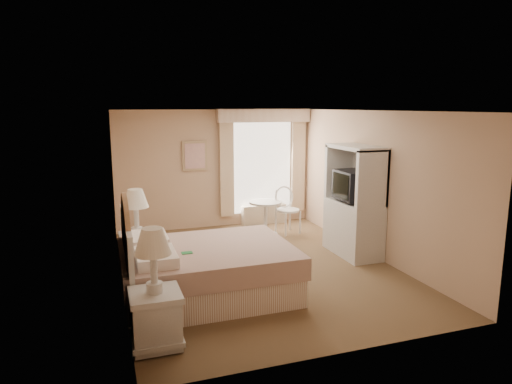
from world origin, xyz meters
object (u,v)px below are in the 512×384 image
object	(u,v)px
nightstand_far	(138,242)
cafe_chair	(286,206)
bed	(200,269)
nightstand_near	(155,304)
round_table	(266,213)
armoire	(354,210)

from	to	relation	value
nightstand_far	cafe_chair	size ratio (longest dim) A/B	1.37
bed	cafe_chair	distance (m)	3.49
nightstand_near	round_table	size ratio (longest dim) A/B	1.89
bed	nightstand_far	xyz separation A→B (m)	(-0.73, 1.16, 0.11)
round_table	armoire	world-z (taller)	armoire
round_table	armoire	distance (m)	1.96
bed	nightstand_near	xyz separation A→B (m)	(-0.73, -1.19, 0.11)
bed	nightstand_near	distance (m)	1.40
cafe_chair	nightstand_far	bearing A→B (deg)	-167.43
nightstand_near	round_table	xyz separation A→B (m)	(2.61, 3.72, -0.03)
nightstand_far	cafe_chair	bearing A→B (deg)	24.80
nightstand_near	armoire	world-z (taller)	armoire
nightstand_near	nightstand_far	xyz separation A→B (m)	(0.00, 2.35, 0.00)
cafe_chair	bed	bearing A→B (deg)	-144.57
bed	cafe_chair	bearing A→B (deg)	47.66
bed	cafe_chair	world-z (taller)	bed
nightstand_near	nightstand_far	world-z (taller)	nightstand_far
bed	nightstand_far	size ratio (longest dim) A/B	1.75
nightstand_near	nightstand_far	distance (m)	2.35
round_table	cafe_chair	distance (m)	0.48
nightstand_far	armoire	xyz separation A→B (m)	(3.65, -0.25, 0.30)
armoire	nightstand_far	bearing A→B (deg)	176.10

